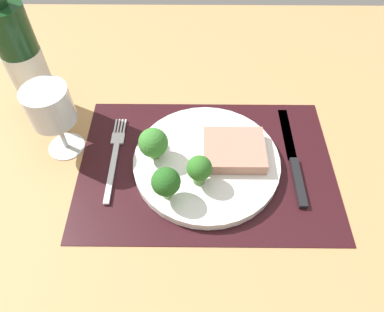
{
  "coord_description": "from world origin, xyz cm",
  "views": [
    {
      "loc": [
        -2.26,
        -37.83,
        51.38
      ],
      "look_at": [
        -2.58,
        0.64,
        1.9
      ],
      "focal_mm": 33.1,
      "sensor_mm": 36.0,
      "label": 1
    }
  ],
  "objects_px": {
    "wine_glass": "(51,109)",
    "plate": "(206,162)",
    "knife": "(294,162)",
    "wine_bottle": "(24,61)",
    "fork": "(115,157)",
    "steak": "(234,150)"
  },
  "relations": [
    {
      "from": "wine_glass",
      "to": "fork",
      "type": "bearing_deg",
      "value": -16.07
    },
    {
      "from": "knife",
      "to": "wine_bottle",
      "type": "height_order",
      "value": "wine_bottle"
    },
    {
      "from": "fork",
      "to": "knife",
      "type": "relative_size",
      "value": 0.83
    },
    {
      "from": "plate",
      "to": "steak",
      "type": "relative_size",
      "value": 2.43
    },
    {
      "from": "knife",
      "to": "wine_glass",
      "type": "xyz_separation_m",
      "value": [
        -0.42,
        0.04,
        0.09
      ]
    },
    {
      "from": "wine_bottle",
      "to": "plate",
      "type": "bearing_deg",
      "value": -23.78
    },
    {
      "from": "plate",
      "to": "wine_bottle",
      "type": "relative_size",
      "value": 0.82
    },
    {
      "from": "steak",
      "to": "knife",
      "type": "relative_size",
      "value": 0.46
    },
    {
      "from": "wine_glass",
      "to": "plate",
      "type": "bearing_deg",
      "value": -9.01
    },
    {
      "from": "fork",
      "to": "wine_bottle",
      "type": "distance_m",
      "value": 0.24
    },
    {
      "from": "plate",
      "to": "fork",
      "type": "bearing_deg",
      "value": 175.13
    },
    {
      "from": "plate",
      "to": "knife",
      "type": "bearing_deg",
      "value": 1.93
    },
    {
      "from": "knife",
      "to": "wine_glass",
      "type": "bearing_deg",
      "value": 173.91
    },
    {
      "from": "plate",
      "to": "fork",
      "type": "distance_m",
      "value": 0.17
    },
    {
      "from": "fork",
      "to": "wine_bottle",
      "type": "height_order",
      "value": "wine_bottle"
    },
    {
      "from": "knife",
      "to": "wine_bottle",
      "type": "relative_size",
      "value": 0.73
    },
    {
      "from": "plate",
      "to": "fork",
      "type": "relative_size",
      "value": 1.35
    },
    {
      "from": "wine_bottle",
      "to": "wine_glass",
      "type": "xyz_separation_m",
      "value": [
        0.07,
        -0.1,
        -0.02
      ]
    },
    {
      "from": "wine_glass",
      "to": "steak",
      "type": "bearing_deg",
      "value": -5.54
    },
    {
      "from": "steak",
      "to": "wine_glass",
      "type": "relative_size",
      "value": 0.77
    },
    {
      "from": "fork",
      "to": "knife",
      "type": "height_order",
      "value": "knife"
    },
    {
      "from": "wine_bottle",
      "to": "fork",
      "type": "bearing_deg",
      "value": -38.83
    }
  ]
}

